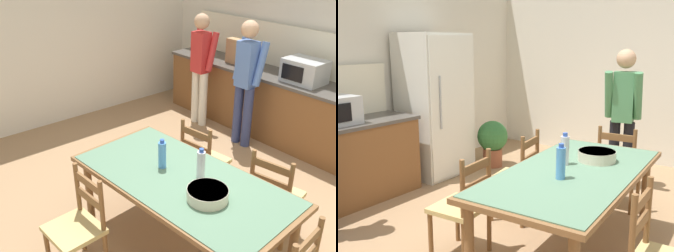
% 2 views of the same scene
% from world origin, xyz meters
% --- Properties ---
extents(ground_plane, '(8.32, 8.32, 0.00)m').
position_xyz_m(ground_plane, '(0.00, 0.00, 0.00)').
color(ground_plane, '#9E7A56').
extents(wall_back, '(6.52, 0.12, 2.90)m').
position_xyz_m(wall_back, '(0.00, 2.66, 1.45)').
color(wall_back, silver).
rests_on(wall_back, ground).
extents(wall_right, '(0.12, 5.20, 2.90)m').
position_xyz_m(wall_right, '(3.26, 0.00, 1.45)').
color(wall_right, silver).
rests_on(wall_right, ground).
extents(refrigerator, '(0.82, 0.73, 1.89)m').
position_xyz_m(refrigerator, '(1.02, 2.19, 0.94)').
color(refrigerator, silver).
rests_on(refrigerator, ground).
extents(dining_table, '(2.00, 1.09, 0.77)m').
position_xyz_m(dining_table, '(0.12, -0.33, 0.69)').
color(dining_table, brown).
rests_on(dining_table, ground).
extents(bottle_near_centre, '(0.07, 0.07, 0.27)m').
position_xyz_m(bottle_near_centre, '(-0.12, -0.35, 0.90)').
color(bottle_near_centre, '#4C8ED6').
rests_on(bottle_near_centre, dining_table).
extents(bottle_off_centre, '(0.07, 0.07, 0.27)m').
position_xyz_m(bottle_off_centre, '(0.21, -0.21, 0.90)').
color(bottle_off_centre, silver).
rests_on(bottle_off_centre, dining_table).
extents(serving_bowl, '(0.32, 0.32, 0.09)m').
position_xyz_m(serving_bowl, '(0.46, -0.38, 0.82)').
color(serving_bowl, beige).
rests_on(serving_bowl, dining_table).
extents(chair_side_far_left, '(0.46, 0.44, 0.91)m').
position_xyz_m(chair_side_far_left, '(-0.37, 0.40, 0.44)').
color(chair_side_far_left, brown).
rests_on(chair_side_far_left, ground).
extents(chair_head_end, '(0.44, 0.46, 0.91)m').
position_xyz_m(chair_head_end, '(1.38, -0.24, 0.44)').
color(chair_head_end, brown).
rests_on(chair_head_end, ground).
extents(chair_side_far_right, '(0.48, 0.47, 0.91)m').
position_xyz_m(chair_side_far_right, '(0.50, 0.47, 0.44)').
color(chair_side_far_right, brown).
rests_on(chair_side_far_right, ground).
extents(person_by_table, '(0.34, 0.46, 1.69)m').
position_xyz_m(person_by_table, '(1.93, -0.06, 0.95)').
color(person_by_table, black).
rests_on(person_by_table, ground).
extents(potted_plant, '(0.44, 0.44, 0.67)m').
position_xyz_m(potted_plant, '(1.72, 1.76, 0.39)').
color(potted_plant, brown).
rests_on(potted_plant, ground).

